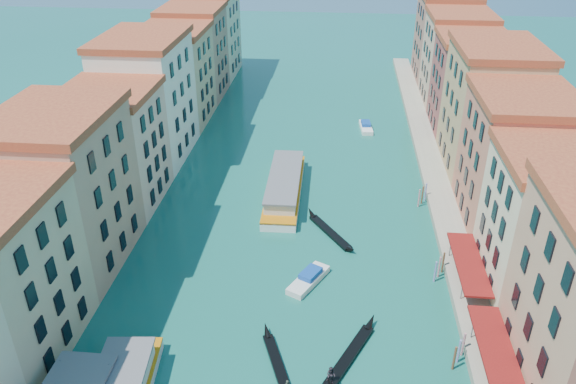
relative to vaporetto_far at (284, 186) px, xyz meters
name	(u,v)px	position (x,y,z in m)	size (l,w,h in m)	color
left_bank_palazzos	(136,116)	(-24.35, 5.72, 8.23)	(12.80, 128.40, 21.00)	beige
right_bank_palazzos	(497,128)	(31.65, 6.04, 8.27)	(12.80, 128.40, 21.00)	brown
quay	(435,180)	(23.65, 6.04, -0.97)	(4.00, 140.00, 1.00)	gray
restaurant_awnings	(501,365)	(23.84, -35.96, 1.52)	(3.20, 44.55, 3.12)	#650E0D
mooring_poles_right	(454,333)	(20.75, -30.16, -0.17)	(1.44, 54.24, 3.20)	#57361D
vaporetto_far	(284,186)	(0.00, 0.00, 0.00)	(5.35, 22.05, 3.27)	white
gondola_fore	(278,365)	(2.97, -35.50, -1.08)	(4.89, 11.09, 2.30)	black
gondola_right	(348,356)	(9.86, -33.72, -0.98)	(6.36, 11.93, 2.55)	black
gondola_far	(329,231)	(7.22, -10.41, -1.11)	(7.59, 10.75, 1.74)	black
motorboat_mid	(309,278)	(5.13, -21.52, -0.92)	(5.05, 7.01, 1.41)	silver
motorboat_far	(366,126)	(13.18, 27.66, -0.94)	(2.66, 6.73, 1.36)	white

